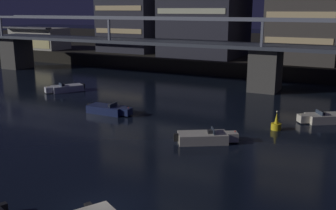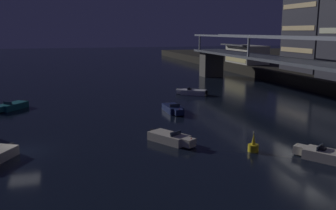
# 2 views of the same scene
# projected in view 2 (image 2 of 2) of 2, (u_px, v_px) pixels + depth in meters

# --- Properties ---
(ground_plane) EXTENTS (400.00, 400.00, 0.00)m
(ground_plane) POSITION_uv_depth(u_px,v_px,m) (23.00, 152.00, 30.87)
(ground_plane) COLOR black
(tower_west_low) EXTENTS (11.13, 9.06, 21.78)m
(tower_west_low) POSITION_uv_depth(u_px,v_px,m) (318.00, 16.00, 71.51)
(tower_west_low) COLOR #282833
(tower_west_low) RESTS_ON far_riverbank
(waterfront_pavilion) EXTENTS (12.40, 7.40, 4.70)m
(waterfront_pavilion) POSITION_uv_depth(u_px,v_px,m) (246.00, 54.00, 91.09)
(waterfront_pavilion) COLOR #B2AD9E
(waterfront_pavilion) RESTS_ON far_riverbank
(speedboat_near_right) EXTENTS (4.83, 3.71, 1.16)m
(speedboat_near_right) POSITION_uv_depth(u_px,v_px,m) (171.00, 138.00, 33.47)
(speedboat_near_right) COLOR beige
(speedboat_near_right) RESTS_ON ground
(speedboat_mid_left) EXTENTS (5.20, 1.87, 1.16)m
(speedboat_mid_left) POSITION_uv_depth(u_px,v_px,m) (173.00, 109.00, 46.10)
(speedboat_mid_left) COLOR #19234C
(speedboat_mid_left) RESTS_ON ground
(speedboat_mid_right) EXTENTS (3.77, 4.80, 1.16)m
(speedboat_mid_right) POSITION_uv_depth(u_px,v_px,m) (192.00, 92.00, 58.71)
(speedboat_mid_right) COLOR silver
(speedboat_mid_right) RESTS_ON ground
(speedboat_far_left) EXTENTS (4.68, 4.01, 1.16)m
(speedboat_far_left) POSITION_uv_depth(u_px,v_px,m) (12.00, 106.00, 47.62)
(speedboat_far_left) COLOR #196066
(speedboat_far_left) RESTS_ON ground
(speedboat_far_center) EXTENTS (4.78, 3.83, 1.16)m
(speedboat_far_center) POSITION_uv_depth(u_px,v_px,m) (327.00, 156.00, 28.76)
(speedboat_far_center) COLOR beige
(speedboat_far_center) RESTS_ON ground
(channel_buoy) EXTENTS (0.90, 0.90, 1.76)m
(channel_buoy) POSITION_uv_depth(u_px,v_px,m) (253.00, 146.00, 30.97)
(channel_buoy) COLOR yellow
(channel_buoy) RESTS_ON ground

